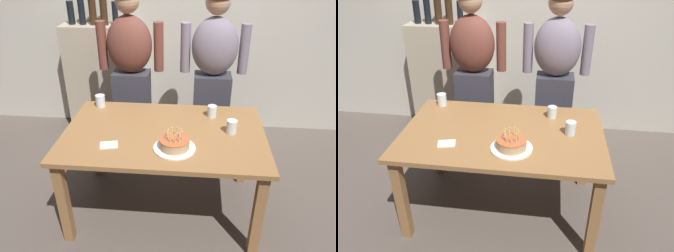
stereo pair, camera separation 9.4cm
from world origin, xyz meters
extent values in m
plane|color=#564C44|center=(0.00, 0.00, 0.00)|extent=(10.00, 10.00, 0.00)
cube|color=beige|center=(0.00, 1.55, 1.30)|extent=(5.20, 0.10, 2.60)
cube|color=olive|center=(0.00, 0.00, 0.72)|extent=(1.50, 0.96, 0.03)
cube|color=olive|center=(-0.68, -0.41, 0.35)|extent=(0.07, 0.07, 0.70)
cube|color=olive|center=(0.68, -0.41, 0.35)|extent=(0.07, 0.07, 0.70)
cube|color=olive|center=(-0.68, 0.41, 0.35)|extent=(0.07, 0.07, 0.70)
cube|color=olive|center=(0.68, 0.41, 0.35)|extent=(0.07, 0.07, 0.70)
cylinder|color=white|center=(0.09, -0.23, 0.75)|extent=(0.29, 0.29, 0.01)
cylinder|color=tan|center=(0.09, -0.23, 0.78)|extent=(0.20, 0.20, 0.06)
cylinder|color=#B75B33|center=(0.09, -0.23, 0.81)|extent=(0.21, 0.21, 0.01)
cylinder|color=beige|center=(0.05, -0.21, 0.84)|extent=(0.01, 0.01, 0.06)
sphere|color=#F9C64C|center=(0.05, -0.21, 0.88)|extent=(0.01, 0.01, 0.01)
cylinder|color=beige|center=(0.05, -0.24, 0.84)|extent=(0.01, 0.01, 0.06)
sphere|color=#F9C64C|center=(0.05, -0.24, 0.88)|extent=(0.01, 0.01, 0.01)
cylinder|color=#EAB266|center=(0.07, -0.27, 0.84)|extent=(0.01, 0.01, 0.06)
sphere|color=#F9C64C|center=(0.07, -0.27, 0.88)|extent=(0.01, 0.01, 0.01)
cylinder|color=#EAB266|center=(0.10, -0.28, 0.84)|extent=(0.01, 0.01, 0.06)
sphere|color=#F9C64C|center=(0.10, -0.28, 0.88)|extent=(0.01, 0.01, 0.01)
cylinder|color=beige|center=(0.13, -0.26, 0.84)|extent=(0.01, 0.01, 0.06)
sphere|color=#F9C64C|center=(0.13, -0.26, 0.88)|extent=(0.01, 0.01, 0.01)
cylinder|color=#EAB266|center=(0.14, -0.23, 0.84)|extent=(0.01, 0.01, 0.06)
sphere|color=#F9C64C|center=(0.14, -0.23, 0.88)|extent=(0.01, 0.01, 0.01)
cylinder|color=beige|center=(0.13, -0.20, 0.84)|extent=(0.01, 0.01, 0.06)
sphere|color=#F9C64C|center=(0.13, -0.20, 0.88)|extent=(0.01, 0.01, 0.01)
cylinder|color=beige|center=(0.11, -0.18, 0.84)|extent=(0.01, 0.01, 0.06)
sphere|color=#F9C64C|center=(0.11, -0.18, 0.88)|extent=(0.01, 0.01, 0.01)
cylinder|color=beige|center=(0.07, -0.18, 0.84)|extent=(0.01, 0.01, 0.06)
sphere|color=#F9C64C|center=(0.07, -0.18, 0.88)|extent=(0.01, 0.01, 0.01)
cylinder|color=silver|center=(0.50, 0.03, 0.79)|extent=(0.08, 0.08, 0.10)
cylinder|color=silver|center=(-0.59, 0.39, 0.79)|extent=(0.08, 0.08, 0.10)
cylinder|color=silver|center=(0.36, 0.28, 0.79)|extent=(0.07, 0.07, 0.09)
cube|color=white|center=(-0.36, -0.23, 0.74)|extent=(0.14, 0.12, 0.01)
cube|color=#33333D|center=(-0.39, 0.77, 0.46)|extent=(0.34, 0.23, 0.92)
ellipsoid|color=brown|center=(-0.39, 0.77, 1.18)|extent=(0.41, 0.27, 0.52)
sphere|color=tan|center=(-0.39, 0.77, 1.55)|extent=(0.21, 0.21, 0.21)
cylinder|color=brown|center=(-0.13, 0.80, 1.15)|extent=(0.09, 0.09, 0.44)
cylinder|color=brown|center=(-0.65, 0.80, 1.15)|extent=(0.09, 0.09, 0.44)
cube|color=#33333D|center=(0.37, 0.77, 0.46)|extent=(0.34, 0.23, 0.92)
ellipsoid|color=slate|center=(0.37, 0.77, 1.18)|extent=(0.41, 0.27, 0.52)
sphere|color=tan|center=(0.37, 0.77, 1.55)|extent=(0.21, 0.21, 0.21)
cylinder|color=slate|center=(0.63, 0.80, 1.15)|extent=(0.09, 0.09, 0.44)
cylinder|color=slate|center=(0.11, 0.80, 1.15)|extent=(0.09, 0.09, 0.44)
cube|color=tan|center=(-0.82, 1.33, 0.61)|extent=(0.83, 0.30, 1.23)
cylinder|color=black|center=(-1.11, 1.33, 1.34)|extent=(0.07, 0.07, 0.24)
cylinder|color=black|center=(-0.99, 1.33, 1.36)|extent=(0.07, 0.07, 0.27)
cylinder|color=#382314|center=(-0.87, 1.33, 1.37)|extent=(0.08, 0.08, 0.29)
cylinder|color=#382314|center=(-0.76, 1.33, 1.38)|extent=(0.08, 0.08, 0.30)
cylinder|color=black|center=(-0.64, 1.33, 1.34)|extent=(0.06, 0.06, 0.24)
cylinder|color=#382314|center=(-0.52, 1.33, 1.36)|extent=(0.06, 0.06, 0.26)
camera|label=1|loc=(0.22, -2.09, 1.96)|focal=34.73mm
camera|label=2|loc=(0.31, -2.08, 1.96)|focal=34.73mm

